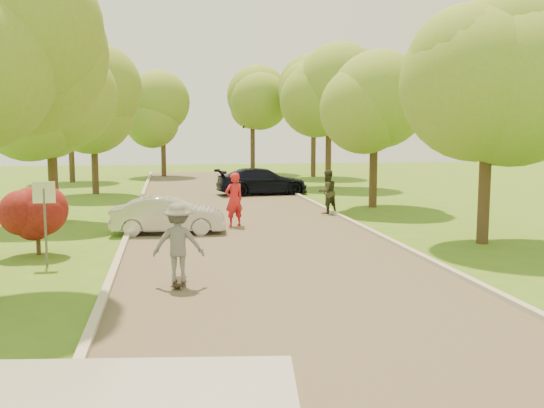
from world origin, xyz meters
TOP-DOWN VIEW (x-y plane):
  - ground at (0.00, 0.00)m, footprint 100.00×100.00m
  - road at (0.00, 8.00)m, footprint 8.00×60.00m
  - curb_left at (-4.05, 8.00)m, footprint 0.18×60.00m
  - curb_right at (4.05, 8.00)m, footprint 0.18×60.00m
  - street_sign at (-5.80, 4.00)m, footprint 0.55×0.06m
  - red_shrub at (-6.30, 5.50)m, footprint 1.70×1.70m
  - tree_l_midb at (-6.81, 12.00)m, footprint 4.30×4.20m
  - tree_l_far at (-6.39, 22.00)m, footprint 4.92×4.80m
  - tree_r_mida at (7.02, 5.00)m, footprint 5.13×5.00m
  - tree_r_midb at (6.60, 14.00)m, footprint 4.51×4.40m
  - tree_r_far at (7.23, 24.00)m, footprint 5.33×5.20m
  - tree_bg_a at (-8.78, 30.00)m, footprint 5.12×5.00m
  - tree_bg_b at (8.22, 32.00)m, footprint 5.12×5.00m
  - tree_bg_c at (-2.79, 34.00)m, footprint 4.92×4.80m
  - tree_bg_d at (4.22, 36.00)m, footprint 5.12×5.00m
  - silver_sedan at (-2.71, 8.41)m, footprint 3.86×1.54m
  - dark_sedan at (2.30, 20.16)m, footprint 5.16×2.60m
  - longboard at (-2.50, 1.36)m, footprint 0.36×0.93m
  - skateboarder at (-2.50, 1.36)m, footprint 1.21×0.79m
  - person_striped at (-0.37, 9.55)m, footprint 0.84×0.71m
  - person_olive at (3.80, 12.24)m, footprint 1.09×0.99m

SIDE VIEW (x-z plane):
  - ground at x=0.00m, z-range 0.00..0.00m
  - road at x=0.00m, z-range 0.00..0.01m
  - curb_left at x=-4.05m, z-range 0.00..0.12m
  - curb_right at x=4.05m, z-range 0.00..0.12m
  - longboard at x=-2.50m, z-range 0.05..0.15m
  - silver_sedan at x=-2.71m, z-range 0.00..1.25m
  - dark_sedan at x=2.30m, z-range 0.00..1.44m
  - person_olive at x=3.80m, z-range 0.00..1.83m
  - person_striped at x=-0.37m, z-range 0.00..1.95m
  - skateboarder at x=-2.50m, z-range 0.12..1.87m
  - red_shrub at x=-6.30m, z-range 0.12..2.07m
  - street_sign at x=-5.80m, z-range 0.48..2.65m
  - tree_l_midb at x=-6.81m, z-range 1.28..7.89m
  - tree_r_midb at x=6.60m, z-range 1.38..8.38m
  - tree_bg_c at x=-2.79m, z-range 1.35..8.69m
  - tree_bg_a at x=-8.78m, z-range 1.45..9.18m
  - tree_bg_d at x=4.22m, z-range 1.45..9.18m
  - tree_l_far at x=-6.39m, z-range 1.57..9.36m
  - tree_r_mida at x=7.02m, z-range 1.56..9.51m
  - tree_bg_b at x=8.22m, z-range 1.56..9.51m
  - tree_r_far at x=7.23m, z-range 1.66..10.00m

